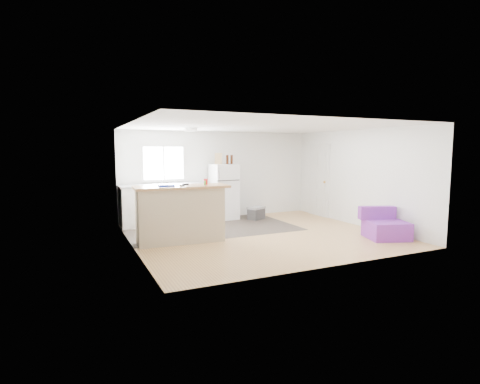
% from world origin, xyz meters
% --- Properties ---
extents(room, '(5.51, 5.01, 2.41)m').
position_xyz_m(room, '(0.00, 0.00, 1.20)').
color(room, '#AC7A48').
rests_on(room, ground).
extents(vinyl_zone, '(4.05, 2.50, 0.00)m').
position_xyz_m(vinyl_zone, '(-0.73, 1.25, 0.00)').
color(vinyl_zone, '#332C26').
rests_on(vinyl_zone, floor).
extents(window, '(1.18, 0.06, 0.98)m').
position_xyz_m(window, '(-1.55, 2.49, 1.55)').
color(window, white).
rests_on(window, back_wall).
extents(interior_door, '(0.11, 0.92, 2.10)m').
position_xyz_m(interior_door, '(2.72, 1.55, 1.02)').
color(interior_door, white).
rests_on(interior_door, right_wall).
extents(ceiling_fixture, '(0.30, 0.30, 0.07)m').
position_xyz_m(ceiling_fixture, '(-1.20, 1.20, 2.36)').
color(ceiling_fixture, white).
rests_on(ceiling_fixture, ceiling).
extents(kitchen_cabinets, '(2.31, 0.76, 1.32)m').
position_xyz_m(kitchen_cabinets, '(-1.60, 2.15, 0.52)').
color(kitchen_cabinets, white).
rests_on(kitchen_cabinets, floor).
extents(peninsula, '(1.94, 0.83, 1.17)m').
position_xyz_m(peninsula, '(-1.78, 0.14, 0.59)').
color(peninsula, tan).
rests_on(peninsula, floor).
extents(refrigerator, '(0.70, 0.67, 1.51)m').
position_xyz_m(refrigerator, '(0.02, 2.17, 0.76)').
color(refrigerator, white).
rests_on(refrigerator, floor).
extents(cooler, '(0.55, 0.48, 0.35)m').
position_xyz_m(cooler, '(0.80, 1.75, 0.18)').
color(cooler, '#323234').
rests_on(cooler, floor).
extents(purple_seat, '(1.00, 0.99, 0.66)m').
position_xyz_m(purple_seat, '(2.30, -1.38, 0.24)').
color(purple_seat, purple).
rests_on(purple_seat, floor).
extents(cleaner_jug, '(0.17, 0.14, 0.35)m').
position_xyz_m(cleaner_jug, '(-1.22, -0.03, 0.15)').
color(cleaner_jug, white).
rests_on(cleaner_jug, floor).
extents(mop, '(0.21, 0.36, 1.28)m').
position_xyz_m(mop, '(-1.39, 0.01, 0.23)').
color(mop, green).
rests_on(mop, floor).
extents(red_cup, '(0.10, 0.10, 0.12)m').
position_xyz_m(red_cup, '(-1.22, 0.16, 1.23)').
color(red_cup, red).
rests_on(red_cup, peninsula).
extents(blue_tray, '(0.31, 0.23, 0.04)m').
position_xyz_m(blue_tray, '(-2.07, 0.10, 1.19)').
color(blue_tray, '#162FD2').
rests_on(blue_tray, peninsula).
extents(tool_a, '(0.15, 0.09, 0.03)m').
position_xyz_m(tool_a, '(-1.64, 0.22, 1.18)').
color(tool_a, black).
rests_on(tool_a, peninsula).
extents(tool_b, '(0.11, 0.06, 0.03)m').
position_xyz_m(tool_b, '(-1.77, 0.02, 1.18)').
color(tool_b, black).
rests_on(tool_b, peninsula).
extents(cardboard_box, '(0.22, 0.16, 0.30)m').
position_xyz_m(cardboard_box, '(-0.15, 2.14, 1.66)').
color(cardboard_box, tan).
rests_on(cardboard_box, refrigerator).
extents(bottle_left, '(0.09, 0.09, 0.25)m').
position_xyz_m(bottle_left, '(0.09, 2.09, 1.64)').
color(bottle_left, '#361809').
rests_on(bottle_left, refrigerator).
extents(bottle_right, '(0.07, 0.07, 0.25)m').
position_xyz_m(bottle_right, '(0.23, 2.11, 1.64)').
color(bottle_right, '#361809').
rests_on(bottle_right, refrigerator).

